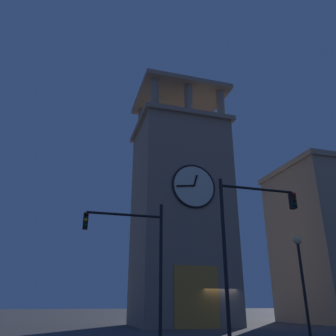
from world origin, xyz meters
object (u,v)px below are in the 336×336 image
at_px(traffic_signal_far, 137,247).
at_px(street_lamp, 301,264).
at_px(traffic_signal_near, 247,230).
at_px(clocktower, 181,211).

distance_m(traffic_signal_far, street_lamp, 8.14).
distance_m(traffic_signal_near, street_lamp, 4.25).
height_order(traffic_signal_near, traffic_signal_far, traffic_signal_near).
bearing_deg(traffic_signal_near, street_lamp, -156.22).
bearing_deg(traffic_signal_near, traffic_signal_far, -32.65).
relative_size(traffic_signal_far, street_lamp, 1.29).
relative_size(traffic_signal_near, street_lamp, 1.42).
height_order(clocktower, street_lamp, clocktower).
xyz_separation_m(traffic_signal_near, street_lamp, (-3.74, -1.65, -1.17)).
distance_m(clocktower, traffic_signal_far, 12.59).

